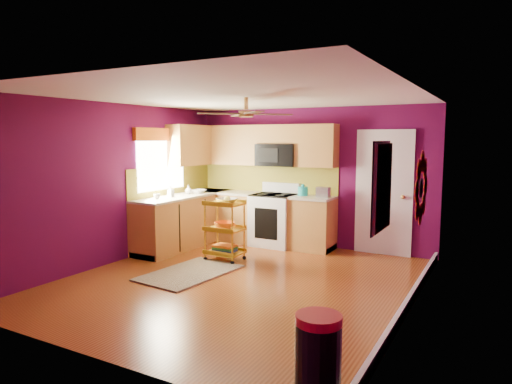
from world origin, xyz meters
The scene contains 18 objects.
ground centered at (0.00, 0.00, 0.00)m, with size 5.00×5.00×0.00m, color #692E10.
room_envelope centered at (0.03, 0.00, 1.63)m, with size 4.54×5.04×2.52m.
lower_cabinets centered at (-1.35, 1.82, 0.43)m, with size 2.81×2.31×0.94m.
electric_range centered at (-0.55, 2.17, 0.48)m, with size 0.76×0.66×1.13m.
upper_cabinetry centered at (-1.24, 2.17, 1.80)m, with size 2.80×2.30×1.26m.
left_window centered at (-2.22, 1.05, 1.74)m, with size 0.08×1.35×1.08m.
panel_door centered at (1.35, 2.47, 1.02)m, with size 0.95×0.11×2.15m.
right_wall_art centered at (2.23, -0.34, 1.44)m, with size 0.04×2.74×1.04m.
ceiling_fan centered at (0.00, 0.20, 2.29)m, with size 1.01×1.01×0.26m.
shag_rug centered at (-0.82, -0.02, 0.01)m, with size 0.90×1.47×0.02m, color black.
rolling_cart centered at (-0.77, 0.85, 0.54)m, with size 0.58×0.43×1.05m.
trash_can centered at (1.98, -2.16, 0.33)m, with size 0.45×0.45×0.66m.
teal_kettle centered at (-0.03, 2.26, 1.02)m, with size 0.18×0.18×0.21m.
toaster centered at (0.38, 2.20, 1.03)m, with size 0.22×0.15×0.18m, color beige.
soap_bottle_a centered at (-1.97, 0.98, 1.04)m, with size 0.09×0.09×0.19m, color #EA3F72.
soap_bottle_b centered at (-1.99, 1.51, 1.02)m, with size 0.12×0.12×0.15m, color white.
counter_dish centered at (-1.87, 1.66, 0.97)m, with size 0.27×0.27×0.07m, color white.
counter_cup centered at (-2.01, 0.66, 0.98)m, with size 0.11×0.11×0.09m, color white.
Camera 1 is at (3.12, -5.20, 1.95)m, focal length 32.00 mm.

